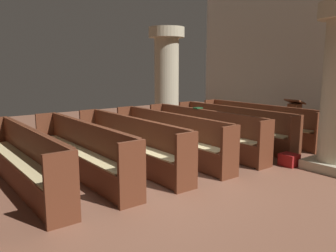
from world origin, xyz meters
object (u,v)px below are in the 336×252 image
(pew_row_1, at_px, (232,126))
(lectern, at_px, (294,122))
(pew_row_3, at_px, (169,135))
(kneeler_box_red, at_px, (289,160))
(pew_row_0, at_px, (257,122))
(pew_row_2, at_px, (203,130))
(pew_row_5, at_px, (81,149))
(hymn_book, at_px, (198,108))
(pew_row_6, at_px, (23,158))
(pew_row_4, at_px, (129,141))
(pillar_far_side, at_px, (167,78))

(pew_row_1, height_order, lectern, lectern)
(pew_row_3, bearing_deg, kneeler_box_red, 37.96)
(pew_row_1, bearing_deg, kneeler_box_red, -13.77)
(pew_row_0, distance_m, pew_row_1, 1.01)
(pew_row_3, bearing_deg, pew_row_2, 90.00)
(pew_row_5, relative_size, hymn_book, 18.42)
(hymn_book, xyz_separation_m, kneeler_box_red, (2.35, 0.34, -0.85))
(pew_row_1, height_order, pew_row_5, same)
(pew_row_6, distance_m, hymn_book, 4.27)
(hymn_book, relative_size, kneeler_box_red, 0.59)
(kneeler_box_red, bearing_deg, pew_row_1, 166.23)
(pew_row_2, height_order, pew_row_4, same)
(pew_row_5, bearing_deg, pew_row_3, 90.00)
(pew_row_1, xyz_separation_m, pew_row_5, (0.00, -4.04, 0.00))
(lectern, height_order, hymn_book, lectern)
(pew_row_6, bearing_deg, pew_row_1, 90.00)
(pew_row_2, bearing_deg, kneeler_box_red, 14.98)
(pew_row_0, bearing_deg, kneeler_box_red, -37.15)
(pillar_far_side, bearing_deg, pew_row_4, -48.34)
(pew_row_3, height_order, pew_row_6, same)
(pew_row_3, bearing_deg, pew_row_0, 90.00)
(pew_row_0, distance_m, lectern, 1.14)
(pew_row_3, xyz_separation_m, kneeler_box_red, (1.97, 1.54, -0.38))
(pew_row_0, xyz_separation_m, pew_row_6, (0.00, -6.06, 0.00))
(pillar_far_side, distance_m, kneeler_box_red, 4.86)
(pew_row_0, relative_size, pew_row_4, 1.00)
(pew_row_4, relative_size, pew_row_5, 1.00)
(pew_row_5, bearing_deg, pew_row_0, 90.00)
(pew_row_4, height_order, kneeler_box_red, pew_row_4)
(pew_row_1, distance_m, lectern, 2.11)
(pew_row_1, distance_m, pew_row_5, 4.04)
(hymn_book, bearing_deg, pew_row_4, -80.17)
(pew_row_6, bearing_deg, pew_row_5, 90.00)
(pew_row_0, distance_m, pew_row_4, 4.04)
(pew_row_5, height_order, lectern, lectern)
(pillar_far_side, bearing_deg, kneeler_box_red, -5.14)
(hymn_book, bearing_deg, pew_row_3, -72.26)
(pew_row_4, xyz_separation_m, pew_row_6, (0.00, -2.02, 0.00))
(pew_row_1, bearing_deg, pew_row_4, -90.00)
(pew_row_3, distance_m, lectern, 4.11)
(kneeler_box_red, bearing_deg, pew_row_2, -165.02)
(pew_row_2, bearing_deg, pew_row_6, -90.00)
(pillar_far_side, distance_m, lectern, 3.91)
(pew_row_4, relative_size, hymn_book, 18.42)
(pew_row_2, xyz_separation_m, lectern, (0.42, 3.07, -0.05))
(pew_row_3, xyz_separation_m, pew_row_6, (0.00, -3.03, 0.00))
(pew_row_6, bearing_deg, pew_row_0, 90.00)
(pew_row_0, distance_m, hymn_book, 1.93)
(pew_row_3, bearing_deg, pew_row_4, -90.00)
(pew_row_0, bearing_deg, lectern, 68.31)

